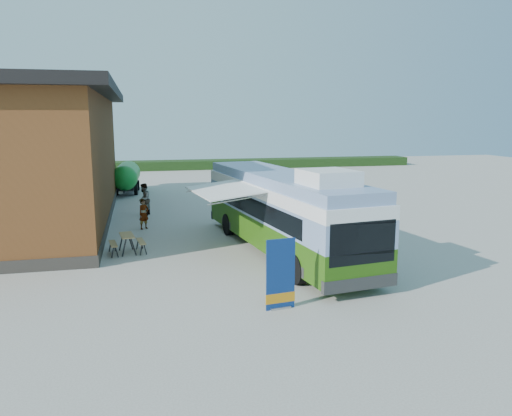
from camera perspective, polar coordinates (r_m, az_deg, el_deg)
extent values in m
plane|color=#BCB7AD|center=(21.23, 0.22, -5.66)|extent=(100.00, 100.00, 0.00)
cube|color=brown|center=(30.49, -24.18, 4.99)|extent=(8.00, 20.00, 7.00)
cube|color=black|center=(30.43, -24.70, 12.03)|extent=(9.60, 21.20, 0.50)
cube|color=#332D28|center=(30.90, -23.74, -1.02)|extent=(8.10, 20.10, 0.50)
cube|color=#264419|center=(59.49, -0.84, 5.11)|extent=(40.00, 3.00, 1.00)
cube|color=#3A7012|center=(22.04, 2.88, -2.47)|extent=(4.38, 13.22, 1.19)
cube|color=#7A94BF|center=(21.83, 2.91, 0.30)|extent=(4.38, 13.22, 0.97)
cube|color=black|center=(21.83, -0.89, 0.32)|extent=(1.45, 10.73, 0.76)
cube|color=black|center=(22.87, 5.45, 0.73)|extent=(1.45, 10.73, 0.76)
cube|color=white|center=(21.71, 2.93, 2.20)|extent=(4.38, 13.22, 0.49)
cube|color=#7A94BF|center=(21.65, 2.94, 3.41)|extent=(4.19, 12.99, 0.43)
cube|color=white|center=(17.94, 8.25, 3.46)|extent=(1.97, 2.16, 0.54)
cube|color=black|center=(16.28, 12.09, -3.94)|extent=(2.42, 0.38, 1.41)
cube|color=#2D2D2D|center=(16.70, 11.83, -8.40)|extent=(2.76, 0.56, 0.43)
cube|color=#2D2D2D|center=(27.99, -2.39, -0.64)|extent=(2.76, 0.56, 0.43)
cylinder|color=black|center=(17.85, 4.84, -6.99)|extent=(0.46, 1.12, 1.08)
cylinder|color=black|center=(19.01, 11.59, -6.09)|extent=(0.46, 1.12, 1.08)
cylinder|color=black|center=(25.17, -3.16, -1.88)|extent=(0.46, 1.12, 1.08)
cylinder|color=black|center=(26.01, 2.02, -1.47)|extent=(0.46, 1.12, 1.08)
cube|color=white|center=(21.15, -3.35, 2.27)|extent=(3.17, 4.54, 0.33)
cube|color=#A5A8AD|center=(21.55, 0.00, 2.94)|extent=(0.74, 4.51, 0.15)
cylinder|color=#A5A8AD|center=(19.46, -1.74, 1.29)|extent=(2.72, 0.41, 0.34)
cylinder|color=#A5A8AD|center=(22.89, -4.72, 2.61)|extent=(2.72, 0.41, 0.34)
cube|color=navy|center=(15.38, 2.83, -7.57)|extent=(0.94, 0.15, 2.23)
cube|color=orange|center=(15.63, 2.80, -10.22)|extent=(0.97, 0.16, 0.31)
cube|color=#A5A8AD|center=(15.74, 2.79, -11.33)|extent=(0.69, 0.27, 0.07)
cylinder|color=#A5A8AD|center=(15.39, 2.80, -7.55)|extent=(0.03, 0.03, 2.23)
cube|color=tan|center=(22.38, -14.54, -3.02)|extent=(0.72, 1.36, 0.04)
cube|color=tan|center=(22.40, -16.02, -3.93)|extent=(0.45, 1.32, 0.04)
cube|color=tan|center=(22.53, -13.00, -3.71)|extent=(0.45, 1.32, 0.04)
cube|color=black|center=(21.94, -14.82, -4.40)|extent=(0.06, 0.06, 0.80)
cube|color=black|center=(21.98, -13.82, -4.33)|extent=(0.06, 0.06, 0.80)
cube|color=black|center=(22.98, -15.15, -3.76)|extent=(0.06, 0.06, 0.80)
cube|color=black|center=(23.02, -14.18, -3.69)|extent=(0.06, 0.06, 0.80)
imported|color=#999999|center=(27.08, -12.71, -0.66)|extent=(0.71, 0.66, 1.62)
imported|color=#999999|center=(30.85, -12.69, 0.96)|extent=(1.01, 1.14, 1.95)
cylinder|color=#18882B|center=(40.55, -14.55, 3.67)|extent=(2.10, 4.27, 1.88)
sphere|color=#18882B|center=(38.48, -14.78, 3.32)|extent=(1.88, 1.88, 1.88)
sphere|color=#18882B|center=(42.62, -14.35, 3.98)|extent=(1.88, 1.88, 1.88)
cube|color=black|center=(40.65, -14.50, 2.50)|extent=(1.49, 4.44, 0.21)
cube|color=black|center=(37.97, -14.79, 1.88)|extent=(0.19, 1.26, 0.10)
cylinder|color=black|center=(39.49, -15.68, 2.00)|extent=(0.31, 0.85, 0.83)
cylinder|color=black|center=(39.38, -13.56, 2.07)|extent=(0.31, 0.85, 0.83)
cylinder|color=black|center=(41.97, -15.36, 2.48)|extent=(0.31, 0.85, 0.83)
cylinder|color=black|center=(41.86, -13.37, 2.55)|extent=(0.31, 0.85, 0.83)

